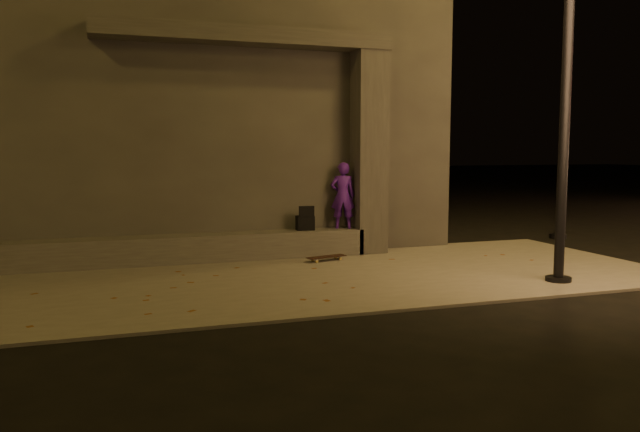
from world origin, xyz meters
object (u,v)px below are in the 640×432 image
object	(u,v)px
skateboarder	(343,196)
backpack	(305,222)
skateboard	(326,257)
column	(369,153)

from	to	relation	value
skateboarder	backpack	xyz separation A→B (m)	(-0.71, 0.00, -0.45)
backpack	skateboard	xyz separation A→B (m)	(0.17, -0.65, -0.53)
column	backpack	size ratio (longest dim) A/B	8.29
column	skateboard	distance (m)	2.12
column	skateboard	xyz separation A→B (m)	(-1.03, -0.65, -1.74)
skateboard	column	bearing A→B (deg)	17.48
skateboard	backpack	bearing A→B (deg)	90.26
backpack	skateboard	bearing A→B (deg)	-72.07
column	skateboarder	xyz separation A→B (m)	(-0.50, 0.00, -0.76)
column	skateboard	size ratio (longest dim) A/B	4.92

